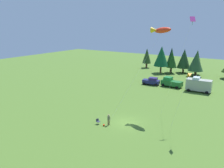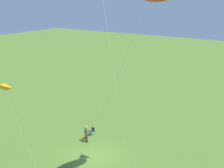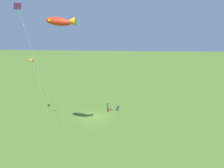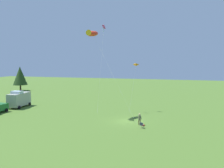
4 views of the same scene
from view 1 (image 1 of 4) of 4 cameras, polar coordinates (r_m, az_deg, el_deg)
name	(u,v)px [view 1 (image 1 of 4)]	position (r m, az deg, el deg)	size (l,w,h in m)	color
ground_plane	(126,123)	(34.54, 3.67, -10.04)	(160.00, 160.00, 0.00)	#496C27
person_kite_flyer	(109,119)	(33.29, -0.89, -9.08)	(0.42, 0.57, 1.74)	brown
folding_chair	(98,121)	(33.94, -3.72, -9.61)	(0.61, 0.61, 0.82)	#292E46
backpack_on_grass	(104,125)	(33.43, -2.14, -10.70)	(0.32, 0.22, 0.22)	red
car_navy_hatch	(152,81)	(56.37, 10.29, 0.75)	(4.39, 2.65, 1.89)	navy
truck_green_flatbed	(171,82)	(55.58, 15.19, 0.42)	(5.20, 2.89, 2.34)	#1F6729
van_motorhome_grey	(199,85)	(53.24, 21.70, -0.16)	(5.49, 2.79, 3.34)	#999E90
treeline_distant	(197,60)	(69.61, 21.36, 5.75)	(48.28, 9.86, 8.51)	brown
kite_large_fish	(161,30)	(36.37, 12.58, 13.56)	(6.41, 9.43, 14.52)	red
kite_delta_orange	(188,75)	(28.99, 19.18, 2.33)	(2.46, 1.42, 8.99)	orange
kite_diamond_rainbow	(191,25)	(34.39, 19.87, 14.29)	(4.29, 0.83, 15.88)	#CF3DA2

